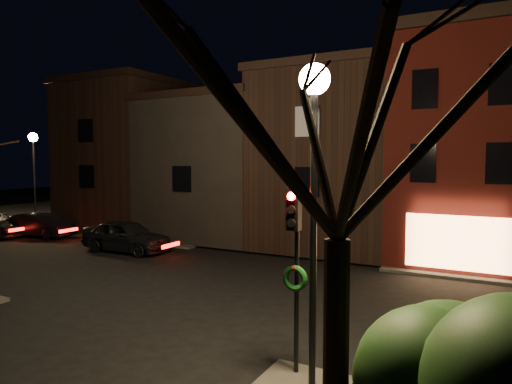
# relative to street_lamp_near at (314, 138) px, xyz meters

# --- Properties ---
(ground) EXTENTS (120.00, 120.00, 0.00)m
(ground) POSITION_rel_street_lamp_near_xyz_m (-6.20, 6.00, -5.18)
(ground) COLOR black
(ground) RESTS_ON ground
(sidewalk_far_left) EXTENTS (30.00, 30.00, 0.12)m
(sidewalk_far_left) POSITION_rel_street_lamp_near_xyz_m (-26.20, 26.00, -5.12)
(sidewalk_far_left) COLOR #2D2B28
(sidewalk_far_left) RESTS_ON ground
(corner_building) EXTENTS (6.50, 8.50, 10.50)m
(corner_building) POSITION_rel_street_lamp_near_xyz_m (1.80, 15.47, 0.22)
(corner_building) COLOR #4C100D
(corner_building) RESTS_ON ground
(row_building_a) EXTENTS (7.30, 10.30, 9.40)m
(row_building_a) POSITION_rel_street_lamp_near_xyz_m (-4.70, 16.50, -0.34)
(row_building_a) COLOR black
(row_building_a) RESTS_ON ground
(row_building_b) EXTENTS (7.80, 10.30, 8.40)m
(row_building_b) POSITION_rel_street_lamp_near_xyz_m (-11.95, 16.50, -0.85)
(row_building_b) COLOR black
(row_building_b) RESTS_ON ground
(row_building_c) EXTENTS (7.30, 10.30, 9.90)m
(row_building_c) POSITION_rel_street_lamp_near_xyz_m (-19.20, 16.50, -0.09)
(row_building_c) COLOR black
(row_building_c) RESTS_ON ground
(street_lamp_near) EXTENTS (0.60, 0.60, 6.48)m
(street_lamp_near) POSITION_rel_street_lamp_near_xyz_m (0.00, 0.00, 0.00)
(street_lamp_near) COLOR black
(street_lamp_near) RESTS_ON sidewalk_near_right
(street_lamp_far) EXTENTS (0.60, 0.60, 6.48)m
(street_lamp_far) POSITION_rel_street_lamp_near_xyz_m (-25.20, 12.20, 0.00)
(street_lamp_far) COLOR black
(street_lamp_far) RESTS_ON sidewalk_far_left
(traffic_signal) EXTENTS (0.58, 0.38, 4.05)m
(traffic_signal) POSITION_rel_street_lamp_near_xyz_m (-0.60, 0.49, -2.37)
(traffic_signal) COLOR black
(traffic_signal) RESTS_ON sidewalk_near_right
(bare_tree_right) EXTENTS (6.40, 6.40, 8.50)m
(bare_tree_right) POSITION_rel_street_lamp_near_xyz_m (1.30, -2.50, 0.97)
(bare_tree_right) COLOR black
(bare_tree_right) RESTS_ON sidewalk_near_right
(parked_car_a) EXTENTS (4.90, 2.05, 1.66)m
(parked_car_a) POSITION_rel_street_lamp_near_xyz_m (-13.72, 9.05, -4.35)
(parked_car_a) COLOR black
(parked_car_a) RESTS_ON ground
(parked_car_b) EXTENTS (4.67, 2.16, 1.48)m
(parked_car_b) POSITION_rel_street_lamp_near_xyz_m (-21.72, 9.93, -4.44)
(parked_car_b) COLOR black
(parked_car_b) RESTS_ON ground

